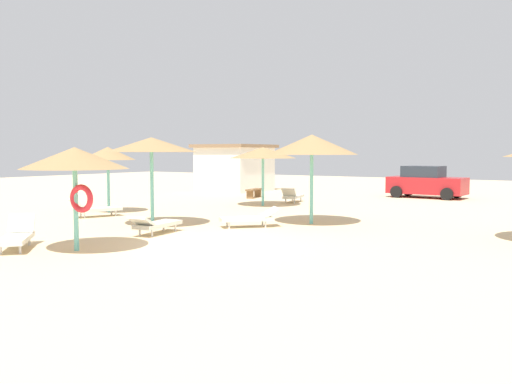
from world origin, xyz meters
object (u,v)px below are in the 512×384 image
Objects in this scene: beach_cabana at (235,167)px; parasol_4 at (75,159)px; parasol_2 at (151,145)px; lounger_4 at (16,236)px; parasol_3 at (108,154)px; bench_1 at (254,191)px; parasol_0 at (312,145)px; lounger_0 at (250,218)px; parked_car at (426,183)px; parasol_1 at (263,153)px; lounger_1 at (293,196)px; lounger_3 at (95,209)px; lounger_2 at (155,224)px.

parasol_4 is at bearing -65.58° from beach_cabana.
parasol_2 is 5.59m from lounger_4.
parasol_3 reaches higher than bench_1.
parasol_0 is 1.04× the size of parasol_2.
lounger_4 is (-2.77, -6.56, 0.01)m from lounger_0.
parasol_2 is 11.88m from bench_1.
parasol_4 is at bearing -97.97° from parked_car.
beach_cabana is (-6.68, 7.30, -0.93)m from parasol_1.
parasol_1 is 0.74× the size of parked_car.
lounger_4 is (0.32, -15.02, 0.01)m from lounger_1.
parasol_2 is at bearing -64.48° from beach_cabana.
lounger_4 is at bearing -88.77° from lounger_1.
parasol_3 is 7.57m from lounger_0.
beach_cabana is at bearing 134.22° from parasol_0.
lounger_0 is at bearing -96.29° from parked_car.
parasol_1 is at bearing -98.87° from lounger_1.
lounger_3 is at bearing -110.13° from lounger_1.
lounger_4 is (0.67, -12.82, -2.10)m from parasol_1.
parked_car reaches higher than lounger_2.
parasol_0 is at bearing -91.49° from parked_car.
lounger_0 is 0.41× the size of beach_cabana.
parasol_0 is 3.28m from lounger_0.
lounger_1 reaches higher than bench_1.
lounger_0 is 16.96m from beach_cabana.
parasol_4 is 20.92m from parked_car.
parasol_1 is at bearing 92.97° from lounger_4.
parasol_4 reaches higher than lounger_4.
parked_car is (4.40, 21.32, 0.50)m from lounger_4.
parasol_3 is 1.48× the size of lounger_0.
lounger_0 is at bearing -57.60° from bench_1.
beach_cabana is (-3.61, 14.41, 1.17)m from lounger_3.
lounger_2 is 1.28× the size of bench_1.
lounger_4 is 1.14× the size of bench_1.
parasol_2 is 1.14× the size of parasol_4.
parasol_2 is at bearing -86.22° from parasol_1.
lounger_3 reaches higher than lounger_0.
parasol_1 is 1.54× the size of lounger_2.
lounger_3 is 6.82m from lounger_4.
parasol_3 is 9.20m from lounger_1.
lounger_0 is (1.27, 5.91, -1.96)m from parasol_4.
lounger_1 is (-3.09, 8.46, 0.01)m from lounger_0.
parasol_3 reaches higher than parked_car.
lounger_3 is 14.90m from beach_cabana.
parasol_2 is 1.12× the size of parasol_3.
parasol_4 is 1.48× the size of lounger_4.
parasol_3 is 16.85m from parked_car.
parasol_1 is 13.01m from lounger_4.
parasol_0 is at bearing 55.00° from lounger_0.
lounger_4 is at bearing -112.90° from lounger_0.
lounger_3 is at bearing -61.32° from parasol_3.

